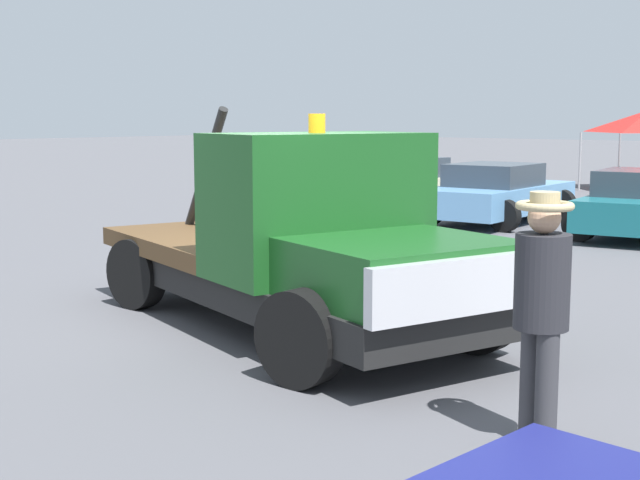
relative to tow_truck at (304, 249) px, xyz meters
The scene contains 6 objects.
ground_plane 1.01m from the tow_truck, 163.46° to the left, with size 160.00×160.00×0.00m, color #545459.
tow_truck is the anchor object (origin of this frame).
person_near_truck 3.80m from the tow_truck, 21.59° to the right, with size 0.41×0.41×1.86m.
parked_car_cream 13.62m from the tow_truck, 120.31° to the left, with size 2.57×4.77×1.34m.
parked_car_skyblue 11.30m from the tow_truck, 108.81° to the left, with size 2.70×4.74×1.34m.
traffic_cone 5.28m from the tow_truck, 89.10° to the left, with size 0.40×0.40×0.55m.
Camera 1 is at (6.75, -7.30, 2.39)m, focal length 50.00 mm.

